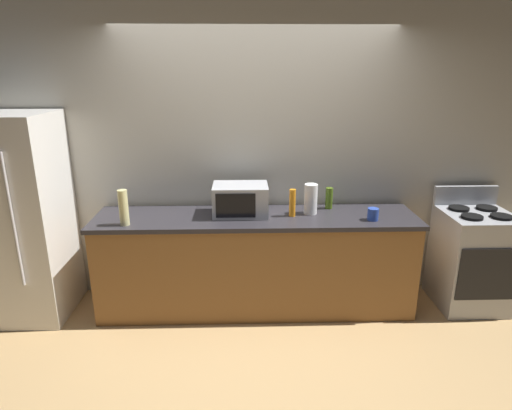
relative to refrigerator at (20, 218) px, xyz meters
name	(u,v)px	position (x,y,z in m)	size (l,w,h in m)	color
ground_plane	(257,330)	(2.05, -0.40, -0.90)	(8.00, 8.00, 0.00)	tan
back_wall	(255,156)	(2.05, 0.41, 0.45)	(6.40, 0.10, 2.70)	beige
counter_run	(256,262)	(2.05, 0.00, -0.45)	(2.84, 0.64, 0.90)	brown
refrigerator	(20,218)	(0.00, 0.00, 0.00)	(0.72, 0.73, 1.80)	white
stove_range	(472,259)	(4.05, 0.00, -0.44)	(0.60, 0.61, 1.08)	#B7BABF
microwave	(240,200)	(1.91, 0.05, 0.13)	(0.48, 0.35, 0.27)	#B7BABF
paper_towel_roll	(311,199)	(2.54, 0.05, 0.13)	(0.12, 0.12, 0.27)	white
bottle_olive_oil	(329,198)	(2.73, 0.20, 0.10)	(0.07, 0.07, 0.20)	#4C6B19
bottle_vinegar	(124,208)	(0.96, -0.20, 0.15)	(0.08, 0.08, 0.30)	beige
bottle_dish_soap	(292,203)	(2.37, -0.01, 0.12)	(0.06, 0.06, 0.24)	orange
mug_blue	(373,214)	(3.05, -0.14, 0.05)	(0.09, 0.09, 0.10)	#2D4CB2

